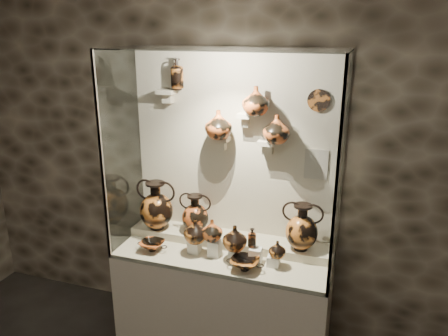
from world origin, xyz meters
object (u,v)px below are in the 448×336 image
(amphora_left, at_px, (156,205))
(kylix_right, at_px, (245,263))
(ovoid_vase_b, at_px, (256,101))
(amphora_right, at_px, (302,227))
(jug_a, at_px, (195,231))
(ovoid_vase_a, at_px, (219,124))
(jug_c, at_px, (235,238))
(lekythos_small, at_px, (252,236))
(kylix_left, at_px, (152,245))
(lekythos_tall, at_px, (177,72))
(amphora_mid, at_px, (195,214))
(jug_e, at_px, (277,249))
(ovoid_vase_c, at_px, (277,129))
(jug_b, at_px, (212,230))

(amphora_left, bearing_deg, kylix_right, -5.90)
(kylix_right, height_order, ovoid_vase_b, ovoid_vase_b)
(amphora_right, height_order, jug_a, amphora_right)
(ovoid_vase_a, bearing_deg, amphora_left, 168.09)
(jug_c, xyz_separation_m, ovoid_vase_a, (-0.21, 0.25, 0.81))
(amphora_right, relative_size, jug_a, 1.94)
(kylix_right, bearing_deg, lekythos_small, 93.58)
(kylix_left, height_order, lekythos_tall, lekythos_tall)
(amphora_mid, height_order, jug_c, amphora_mid)
(jug_e, height_order, kylix_left, jug_e)
(jug_a, distance_m, ovoid_vase_a, 0.85)
(amphora_right, xyz_separation_m, kylix_left, (-1.14, -0.27, -0.21))
(jug_a, relative_size, lekythos_tall, 0.71)
(lekythos_small, xyz_separation_m, kylix_left, (-0.80, -0.09, -0.16))
(jug_e, distance_m, lekythos_small, 0.21)
(jug_a, bearing_deg, ovoid_vase_b, 13.44)
(jug_e, distance_m, lekythos_tall, 1.55)
(lekythos_tall, bearing_deg, jug_e, -31.41)
(jug_c, bearing_deg, ovoid_vase_b, 60.64)
(kylix_left, relative_size, lekythos_tall, 0.90)
(ovoid_vase_c, bearing_deg, amphora_right, 12.40)
(jug_c, bearing_deg, jug_b, 161.85)
(jug_b, height_order, jug_e, jug_b)
(amphora_left, xyz_separation_m, jug_b, (0.56, -0.17, -0.06))
(lekythos_small, xyz_separation_m, ovoid_vase_c, (0.11, 0.23, 0.79))
(lekythos_tall, bearing_deg, jug_a, -63.52)
(amphora_right, distance_m, jug_b, 0.69)
(amphora_mid, bearing_deg, ovoid_vase_b, 15.90)
(amphora_mid, xyz_separation_m, ovoid_vase_b, (0.49, 0.03, 0.96))
(jug_b, distance_m, kylix_right, 0.36)
(kylix_left, height_order, ovoid_vase_c, ovoid_vase_c)
(jug_a, relative_size, ovoid_vase_c, 0.91)
(jug_b, xyz_separation_m, ovoid_vase_a, (-0.02, 0.23, 0.78))
(amphora_left, relative_size, amphora_right, 1.13)
(jug_e, xyz_separation_m, kylix_left, (-1.00, -0.07, -0.10))
(amphora_mid, relative_size, jug_c, 1.69)
(ovoid_vase_b, bearing_deg, ovoid_vase_a, 163.59)
(kylix_left, bearing_deg, ovoid_vase_c, -1.64)
(jug_e, bearing_deg, amphora_right, 46.16)
(kylix_right, bearing_deg, ovoid_vase_b, 105.82)
(lekythos_small, bearing_deg, jug_c, -168.04)
(amphora_left, xyz_separation_m, ovoid_vase_b, (0.82, 0.07, 0.91))
(jug_c, xyz_separation_m, ovoid_vase_b, (0.08, 0.25, 1.01))
(amphora_mid, bearing_deg, amphora_left, -161.86)
(ovoid_vase_a, relative_size, ovoid_vase_c, 1.04)
(ovoid_vase_c, bearing_deg, kylix_left, -136.75)
(jug_c, height_order, ovoid_vase_b, ovoid_vase_b)
(amphora_mid, xyz_separation_m, ovoid_vase_a, (0.20, 0.03, 0.76))
(jug_c, distance_m, ovoid_vase_b, 1.04)
(lekythos_tall, bearing_deg, kylix_left, -118.50)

